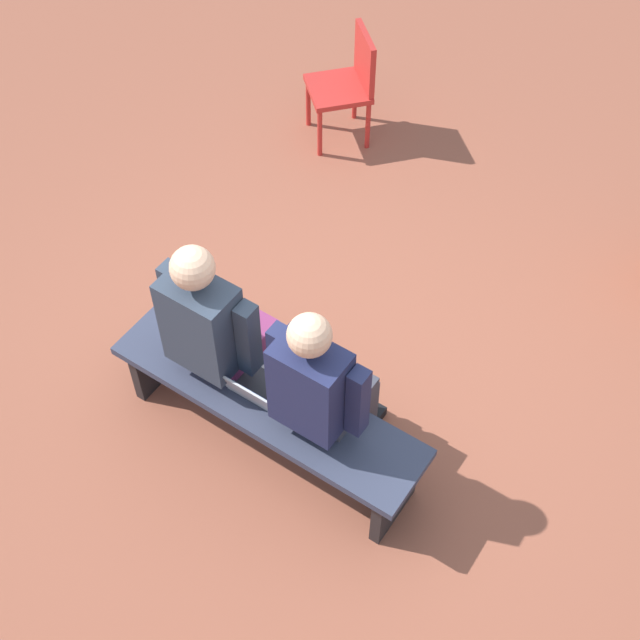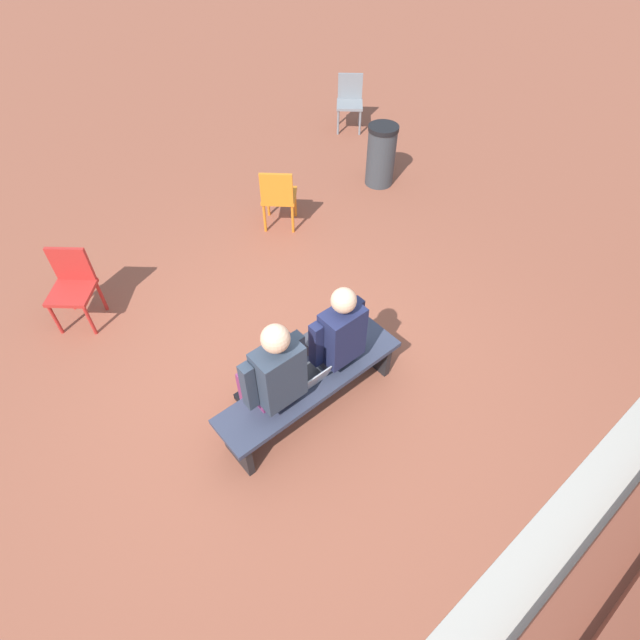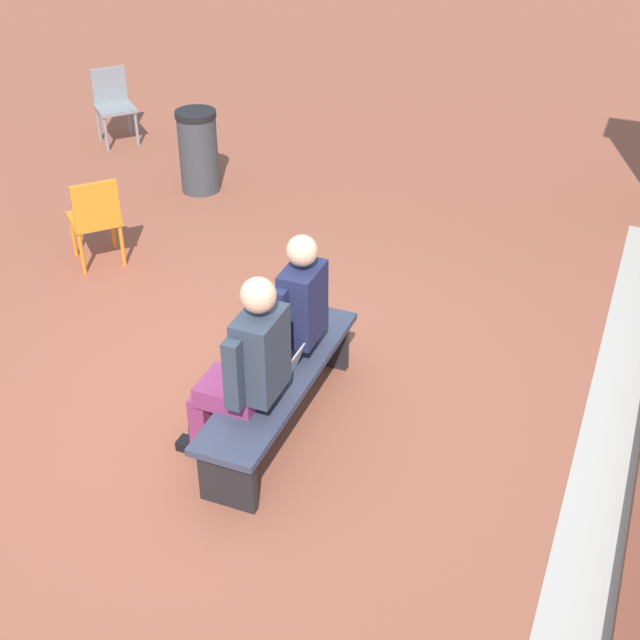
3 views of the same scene
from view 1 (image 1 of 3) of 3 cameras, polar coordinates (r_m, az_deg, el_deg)
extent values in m
plane|color=brown|center=(5.22, -1.07, -5.06)|extent=(60.00, 60.00, 0.00)
cube|color=#33384C|center=(4.71, -3.42, -5.11)|extent=(1.80, 0.44, 0.05)
cube|color=black|center=(4.68, 4.79, -11.20)|extent=(0.06, 0.37, 0.40)
cube|color=black|center=(5.23, -10.40, -2.35)|extent=(0.06, 0.37, 0.40)
cube|color=#383842|center=(4.62, 0.87, -4.88)|extent=(0.32, 0.38, 0.13)
cube|color=#383842|center=(4.92, 2.88, -5.67)|extent=(0.10, 0.11, 0.45)
cube|color=black|center=(5.10, 3.14, -6.42)|extent=(0.10, 0.23, 0.07)
cube|color=#383842|center=(4.96, 1.22, -4.76)|extent=(0.10, 0.11, 0.45)
cube|color=black|center=(5.15, 1.53, -5.54)|extent=(0.10, 0.23, 0.07)
cube|color=#1E2347|center=(4.25, -0.63, -4.30)|extent=(0.36, 0.23, 0.53)
cube|color=navy|center=(4.33, 0.26, -3.52)|extent=(0.05, 0.01, 0.32)
cube|color=#1E2347|center=(4.22, 2.43, -5.24)|extent=(0.09, 0.09, 0.45)
cube|color=#1E2347|center=(4.37, -2.59, -2.48)|extent=(0.09, 0.09, 0.45)
sphere|color=#DBAD89|center=(3.93, -0.68, -0.99)|extent=(0.21, 0.21, 0.21)
cube|color=#7F2D5B|center=(4.86, -5.56, -1.17)|extent=(0.34, 0.40, 0.14)
cube|color=#7F2D5B|center=(5.14, -3.19, -2.12)|extent=(0.11, 0.12, 0.45)
cube|color=black|center=(5.32, -2.73, -2.93)|extent=(0.11, 0.24, 0.07)
cube|color=#7F2D5B|center=(5.21, -4.78, -1.24)|extent=(0.11, 0.12, 0.45)
cube|color=black|center=(5.39, -4.27, -2.07)|extent=(0.11, 0.24, 0.07)
cube|color=#2D3847|center=(4.49, -7.59, -0.27)|extent=(0.38, 0.24, 0.56)
cube|color=#2D3847|center=(4.43, -4.62, -1.19)|extent=(0.09, 0.10, 0.47)
cube|color=#2D3847|center=(4.65, -9.30, 1.41)|extent=(0.09, 0.10, 0.47)
sphere|color=#DBAD89|center=(4.18, -8.17, 3.32)|extent=(0.22, 0.22, 0.22)
cube|color=#9EA0A5|center=(4.71, -3.59, -4.29)|extent=(0.32, 0.22, 0.02)
cube|color=#2D2D33|center=(4.71, -3.52, -4.12)|extent=(0.29, 0.15, 0.00)
cube|color=#9EA0A5|center=(4.57, -4.70, -4.73)|extent=(0.32, 0.07, 0.19)
cube|color=#33519E|center=(4.57, -4.64, -4.67)|extent=(0.28, 0.06, 0.17)
cube|color=red|center=(6.59, 1.17, 14.56)|extent=(0.59, 0.59, 0.04)
cube|color=red|center=(6.51, 2.89, 16.35)|extent=(0.32, 0.30, 0.40)
cylinder|color=red|center=(6.83, -0.76, 13.73)|extent=(0.04, 0.04, 0.40)
cylinder|color=red|center=(6.55, -0.01, 11.89)|extent=(0.04, 0.04, 0.40)
cylinder|color=red|center=(6.90, 2.24, 14.15)|extent=(0.04, 0.04, 0.40)
cylinder|color=red|center=(6.63, 3.08, 12.34)|extent=(0.04, 0.04, 0.40)
camera|label=2|loc=(3.34, -61.89, 21.01)|focal=28.00mm
camera|label=3|loc=(6.03, -64.35, 23.37)|focal=50.00mm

